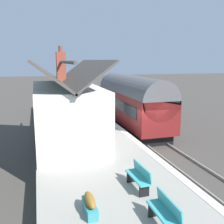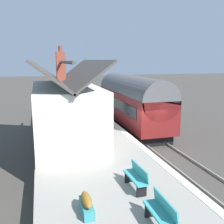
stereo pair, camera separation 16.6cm
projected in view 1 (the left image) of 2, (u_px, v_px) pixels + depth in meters
ground_plane at (143, 146)px, 16.88m from camera, size 160.00×160.00×0.00m
platform at (85, 144)px, 15.73m from camera, size 32.00×5.72×0.95m
platform_edge_coping at (126, 133)px, 16.37m from camera, size 32.00×0.36×0.02m
rail_near at (165, 143)px, 17.32m from camera, size 52.00×0.08×0.14m
rail_far at (146, 145)px, 16.92m from camera, size 52.00×0.08×0.14m
train at (132, 101)px, 21.04m from camera, size 10.86×2.73×4.32m
station_building at (66, 111)px, 14.72m from camera, size 8.27×3.71×5.45m
bench_by_lamp at (139, 176)px, 9.26m from camera, size 1.42×0.49×0.88m
bench_near_building at (73, 104)px, 24.49m from camera, size 1.41×0.46×0.88m
bench_mid_platform at (165, 212)px, 7.09m from camera, size 1.40×0.44×0.88m
planter_edge_far at (54, 111)px, 21.20m from camera, size 0.48×0.48×0.84m
planter_corner_building at (90, 204)px, 7.83m from camera, size 1.04×0.32×0.58m
planter_by_door at (84, 104)px, 25.54m from camera, size 0.36×0.36×0.64m
planter_bench_right at (70, 114)px, 20.90m from camera, size 0.93×0.32×0.55m
planter_under_sign at (69, 110)px, 22.71m from camera, size 1.05×0.32×0.62m
planter_edge_near at (46, 112)px, 20.44m from camera, size 0.71×0.71×1.01m
lamp_post_platform at (90, 87)px, 22.22m from camera, size 0.32×0.50×3.24m
station_sign_board at (98, 102)px, 21.08m from camera, size 0.96×0.06×1.57m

